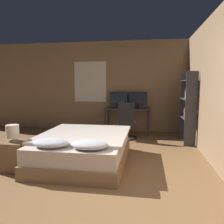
# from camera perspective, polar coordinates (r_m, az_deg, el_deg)

# --- Properties ---
(ground_plane) EXTENTS (20.00, 20.00, 0.00)m
(ground_plane) POSITION_cam_1_polar(r_m,az_deg,el_deg) (2.83, -5.03, -23.00)
(ground_plane) COLOR brown
(wall_back) EXTENTS (12.00, 0.08, 2.70)m
(wall_back) POSITION_cam_1_polar(r_m,az_deg,el_deg) (6.66, 3.81, 6.66)
(wall_back) COLOR #8E7051
(wall_back) RESTS_ON ground_plane
(wall_side_right) EXTENTS (0.06, 12.00, 2.70)m
(wall_side_right) POSITION_cam_1_polar(r_m,az_deg,el_deg) (4.04, 26.09, 5.50)
(wall_side_right) COLOR #8E7051
(wall_side_right) RESTS_ON ground_plane
(bed) EXTENTS (1.56, 1.91, 0.61)m
(bed) POSITION_cam_1_polar(r_m,az_deg,el_deg) (4.05, -7.48, -9.37)
(bed) COLOR #846647
(bed) RESTS_ON ground_plane
(nightstand) EXTENTS (0.49, 0.43, 0.48)m
(nightstand) POSITION_cam_1_polar(r_m,az_deg,el_deg) (4.08, -24.24, -10.22)
(nightstand) COLOR brown
(nightstand) RESTS_ON ground_plane
(bedside_lamp) EXTENTS (0.21, 0.21, 0.27)m
(bedside_lamp) POSITION_cam_1_polar(r_m,az_deg,el_deg) (3.98, -24.55, -4.65)
(bedside_lamp) COLOR gray
(bedside_lamp) RESTS_ON nightstand
(desk) EXTENTS (1.32, 0.59, 0.74)m
(desk) POSITION_cam_1_polar(r_m,az_deg,el_deg) (6.34, 4.10, 0.13)
(desk) COLOR #38383D
(desk) RESTS_ON ground_plane
(monitor_left) EXTENTS (0.52, 0.16, 0.45)m
(monitor_left) POSITION_cam_1_polar(r_m,az_deg,el_deg) (6.53, 1.78, 3.52)
(monitor_left) COLOR black
(monitor_left) RESTS_ON desk
(monitor_right) EXTENTS (0.52, 0.16, 0.45)m
(monitor_right) POSITION_cam_1_polar(r_m,az_deg,el_deg) (6.48, 6.81, 3.44)
(monitor_right) COLOR black
(monitor_right) RESTS_ON desk
(keyboard) EXTENTS (0.40, 0.13, 0.02)m
(keyboard) POSITION_cam_1_polar(r_m,az_deg,el_deg) (6.14, 3.96, 0.92)
(keyboard) COLOR black
(keyboard) RESTS_ON desk
(computer_mouse) EXTENTS (0.07, 0.05, 0.04)m
(computer_mouse) POSITION_cam_1_polar(r_m,az_deg,el_deg) (6.12, 6.65, 0.95)
(computer_mouse) COLOR black
(computer_mouse) RESTS_ON desk
(office_chair) EXTENTS (0.52, 0.52, 0.95)m
(office_chair) POSITION_cam_1_polar(r_m,az_deg,el_deg) (5.70, 3.89, -3.34)
(office_chair) COLOR black
(office_chair) RESTS_ON ground_plane
(bookshelf) EXTENTS (0.26, 0.85, 1.71)m
(bookshelf) POSITION_cam_1_polar(r_m,az_deg,el_deg) (5.55, 19.38, 1.87)
(bookshelf) COLOR #333338
(bookshelf) RESTS_ON ground_plane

